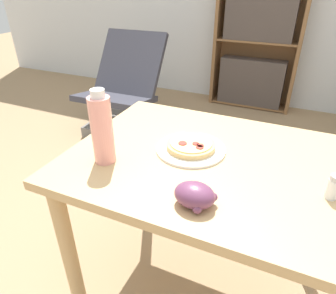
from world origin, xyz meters
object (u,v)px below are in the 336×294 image
(drink_bottle, at_px, (102,129))
(lounge_chair_near, at_px, (123,101))
(salt_shaker, at_px, (333,187))
(grape_bunch, at_px, (195,195))
(bookshelf, at_px, (256,47))
(pizza_on_plate, at_px, (191,147))

(drink_bottle, distance_m, lounge_chair_near, 1.90)
(drink_bottle, bearing_deg, salt_shaker, 7.77)
(grape_bunch, xyz_separation_m, lounge_chair_near, (-1.29, 1.64, -0.51))
(salt_shaker, relative_size, bookshelf, 0.05)
(drink_bottle, relative_size, salt_shaker, 3.33)
(pizza_on_plate, relative_size, lounge_chair_near, 0.30)
(lounge_chair_near, bearing_deg, drink_bottle, -60.78)
(lounge_chair_near, bearing_deg, salt_shaker, -42.86)
(drink_bottle, relative_size, bookshelf, 0.18)
(grape_bunch, distance_m, bookshelf, 2.79)
(grape_bunch, xyz_separation_m, drink_bottle, (-0.37, 0.09, 0.09))
(salt_shaker, relative_size, lounge_chair_near, 0.09)
(salt_shaker, xyz_separation_m, lounge_chair_near, (-1.64, 1.45, -0.51))
(salt_shaker, distance_m, lounge_chair_near, 2.25)
(bookshelf, bearing_deg, pizza_on_plate, -86.07)
(drink_bottle, bearing_deg, bookshelf, 88.27)
(pizza_on_plate, bearing_deg, grape_bunch, -67.77)
(grape_bunch, xyz_separation_m, salt_shaker, (0.36, 0.19, 0.00))
(pizza_on_plate, bearing_deg, lounge_chair_near, 130.73)
(grape_bunch, distance_m, salt_shaker, 0.41)
(drink_bottle, height_order, salt_shaker, drink_bottle)
(grape_bunch, height_order, bookshelf, bookshelf)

